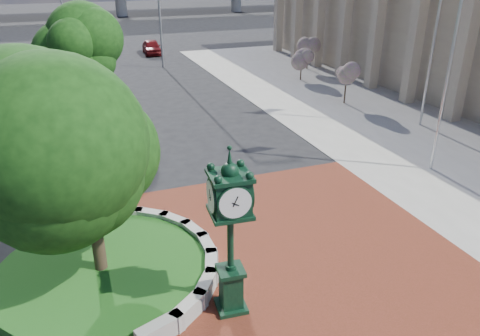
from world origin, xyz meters
name	(u,v)px	position (x,y,z in m)	size (l,w,h in m)	color
ground	(259,245)	(0.00, 0.00, 0.00)	(200.00, 200.00, 0.00)	black
plaza	(272,261)	(0.00, -1.00, 0.02)	(12.00, 12.00, 0.04)	#622917
sidewalk	(434,110)	(16.00, 10.00, 0.02)	(20.00, 50.00, 0.04)	#9E9B93
planter_wall	(179,255)	(-2.71, 0.00, 0.27)	(2.96, 6.77, 0.54)	#9E9B93
grass_bed	(102,273)	(-5.00, 0.00, 0.20)	(6.10, 6.10, 0.40)	#184C15
tree_planter	(86,163)	(-5.00, 0.00, 3.72)	(5.20, 5.20, 6.33)	#38281C
tree_street	(83,56)	(-4.00, 18.00, 3.24)	(4.40, 4.40, 5.45)	#38281C
post_clock	(230,227)	(-1.90, -2.57, 2.55)	(1.04, 1.04, 4.65)	black
parked_car	(152,47)	(3.19, 34.85, 0.69)	(1.63, 4.04, 1.38)	#550C0F
flagpole_a	(453,46)	(9.54, 2.87, 5.43)	(1.66, 0.19, 10.60)	silver
flagpole_b	(438,16)	(13.22, 7.96, 5.94)	(1.80, 0.31, 11.60)	silver
shrub_near	(346,79)	(11.55, 13.22, 1.59)	(1.20, 1.20, 2.20)	#38281C
shrub_mid	(302,60)	(11.86, 19.94, 1.59)	(1.20, 1.20, 2.20)	#38281C
shrub_far	(308,50)	(14.18, 23.22, 1.59)	(1.20, 1.20, 2.20)	#38281C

